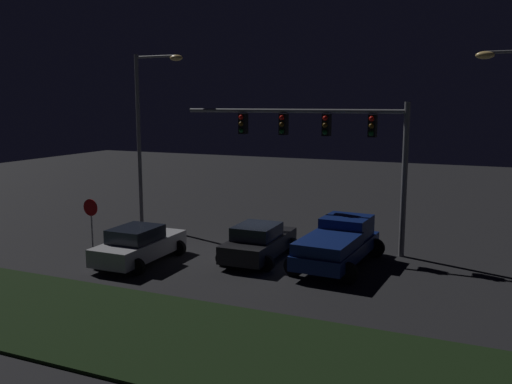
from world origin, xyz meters
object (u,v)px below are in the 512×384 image
object	(u,v)px
car_sedan_far	(139,245)
street_lamp_left	(147,120)
car_sedan	(259,242)
pickup_truck	(339,241)
stop_sign	(91,214)
traffic_signal_gantry	(327,136)

from	to	relation	value
car_sedan_far	street_lamp_left	world-z (taller)	street_lamp_left
car_sedan	car_sedan_far	size ratio (longest dim) A/B	1.00
pickup_truck	street_lamp_left	world-z (taller)	street_lamp_left
car_sedan	car_sedan_far	bearing A→B (deg)	118.02
car_sedan	car_sedan_far	world-z (taller)	same
pickup_truck	street_lamp_left	xyz separation A→B (m)	(-11.04, 2.93, 4.55)
pickup_truck	stop_sign	distance (m)	11.02
traffic_signal_gantry	stop_sign	world-z (taller)	traffic_signal_gantry
car_sedan_far	stop_sign	distance (m)	3.55
pickup_truck	car_sedan	size ratio (longest dim) A/B	1.24
pickup_truck	car_sedan_far	bearing A→B (deg)	114.04
car_sedan	car_sedan_far	distance (m)	4.91
car_sedan	traffic_signal_gantry	bearing A→B (deg)	-36.13
car_sedan_far	street_lamp_left	size ratio (longest dim) A/B	0.50
traffic_signal_gantry	street_lamp_left	distance (m)	9.81
car_sedan	street_lamp_left	xyz separation A→B (m)	(-7.77, 3.46, 4.81)
pickup_truck	car_sedan	bearing A→B (deg)	102.23
car_sedan	stop_sign	xyz separation A→B (m)	(-7.59, -1.33, 0.82)
street_lamp_left	stop_sign	size ratio (longest dim) A/B	3.99
stop_sign	street_lamp_left	bearing A→B (deg)	92.23
car_sedan_far	stop_sign	size ratio (longest dim) A/B	1.98
pickup_truck	car_sedan	distance (m)	3.32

